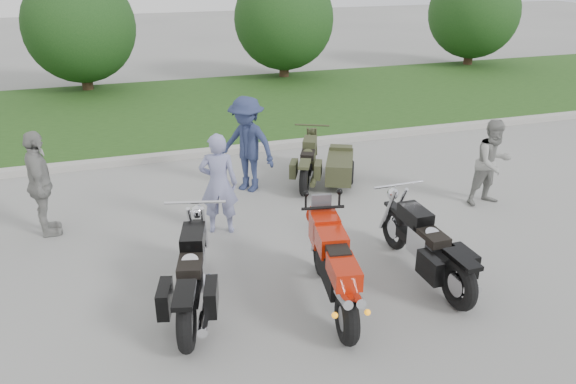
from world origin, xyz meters
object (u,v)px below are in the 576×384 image
object	(u,v)px
sportbike_red	(334,266)
cruiser_left	(193,278)
person_stripe	(219,184)
person_denim	(247,145)
cruiser_right	(429,249)
person_back	(40,184)
cruiser_sidecar	(326,165)
person_grey	(493,163)

from	to	relation	value
sportbike_red	cruiser_left	bearing A→B (deg)	173.75
sportbike_red	person_stripe	world-z (taller)	person_stripe
cruiser_left	sportbike_red	bearing A→B (deg)	-1.53
person_stripe	person_denim	xyz separation A→B (m)	(0.90, 1.65, 0.08)
cruiser_right	person_back	distance (m)	6.36
cruiser_right	person_stripe	distance (m)	3.59
person_stripe	person_back	distance (m)	2.96
sportbike_red	person_stripe	xyz separation A→B (m)	(-1.01, 2.70, 0.25)
cruiser_sidecar	person_grey	bearing A→B (deg)	-10.97
cruiser_sidecar	person_grey	world-z (taller)	person_grey
cruiser_left	person_grey	bearing A→B (deg)	30.60
person_back	cruiser_left	bearing A→B (deg)	-152.71
cruiser_right	person_back	bearing A→B (deg)	148.01
person_grey	cruiser_right	bearing A→B (deg)	-146.32
person_stripe	person_back	xyz separation A→B (m)	(-2.85, 0.82, 0.03)
person_stripe	person_grey	bearing A→B (deg)	-168.36
cruiser_right	person_grey	distance (m)	3.26
sportbike_red	cruiser_right	bearing A→B (deg)	18.21
sportbike_red	cruiser_left	distance (m)	1.89
person_back	cruiser_right	bearing A→B (deg)	-127.77
cruiser_right	cruiser_sidecar	size ratio (longest dim) A/B	1.22
sportbike_red	person_back	world-z (taller)	person_back
sportbike_red	person_denim	xyz separation A→B (m)	(-0.10, 4.35, 0.33)
cruiser_sidecar	person_back	size ratio (longest dim) A/B	1.11
person_grey	person_back	world-z (taller)	person_back
cruiser_right	person_denim	bearing A→B (deg)	111.44
cruiser_sidecar	person_denim	xyz separation A→B (m)	(-1.64, 0.17, 0.57)
sportbike_red	person_back	xyz separation A→B (m)	(-3.85, 3.51, 0.28)
cruiser_sidecar	cruiser_right	bearing A→B (deg)	-63.93
person_stripe	person_denim	bearing A→B (deg)	-102.34
person_back	person_stripe	bearing A→B (deg)	-112.80
cruiser_sidecar	person_denim	bearing A→B (deg)	-160.86
cruiser_sidecar	person_stripe	bearing A→B (deg)	-124.67
person_stripe	person_back	bearing A→B (deg)	0.40
cruiser_sidecar	person_back	world-z (taller)	person_back
person_stripe	cruiser_left	bearing A→B (deg)	86.11
cruiser_right	cruiser_sidecar	xyz separation A→B (m)	(-0.06, 3.92, -0.09)
person_stripe	person_denim	size ratio (longest dim) A/B	0.92
sportbike_red	person_denim	bearing A→B (deg)	100.67
cruiser_right	cruiser_sidecar	distance (m)	3.92
person_denim	person_back	world-z (taller)	person_denim
sportbike_red	cruiser_left	size ratio (longest dim) A/B	0.91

